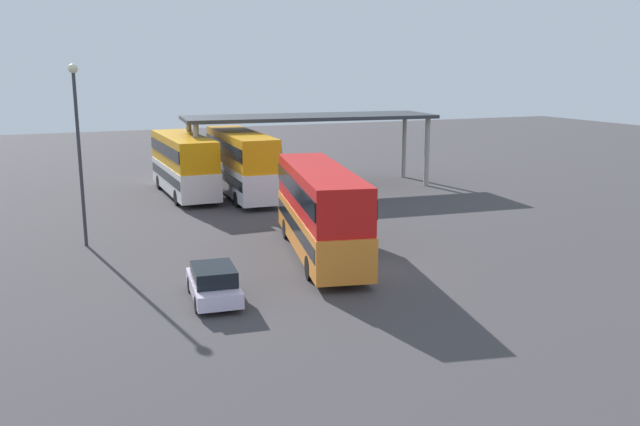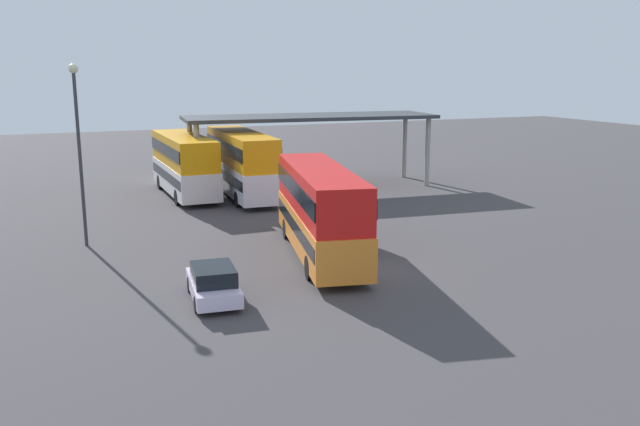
% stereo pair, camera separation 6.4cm
% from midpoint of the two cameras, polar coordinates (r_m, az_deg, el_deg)
% --- Properties ---
extents(ground_plane, '(140.00, 140.00, 0.00)m').
position_cam_midpoint_polar(ground_plane, '(28.49, 3.78, -5.06)').
color(ground_plane, '#413E40').
extents(double_decker_main, '(4.65, 11.29, 4.05)m').
position_cam_midpoint_polar(double_decker_main, '(30.39, -0.06, 0.42)').
color(double_decker_main, orange).
rests_on(double_decker_main, ground_plane).
extents(parked_hatchback, '(2.01, 3.94, 1.35)m').
position_cam_midpoint_polar(parked_hatchback, '(25.22, -9.11, -5.92)').
color(parked_hatchback, silver).
rests_on(parked_hatchback, ground_plane).
extents(double_decker_near_canopy, '(2.65, 10.09, 4.04)m').
position_cam_midpoint_polar(double_decker_near_canopy, '(45.80, -11.55, 4.21)').
color(double_decker_near_canopy, white).
rests_on(double_decker_near_canopy, ground_plane).
extents(double_decker_mid_row, '(2.96, 11.19, 4.28)m').
position_cam_midpoint_polar(double_decker_mid_row, '(44.91, -6.79, 4.38)').
color(double_decker_mid_row, white).
rests_on(double_decker_mid_row, ground_plane).
extents(depot_canopy, '(18.13, 6.89, 5.15)m').
position_cam_midpoint_polar(depot_canopy, '(47.88, -0.92, 7.87)').
color(depot_canopy, '#33353A').
rests_on(depot_canopy, ground_plane).
extents(lamppost_tall, '(0.44, 0.44, 8.64)m').
position_cam_midpoint_polar(lamppost_tall, '(33.59, -19.94, 6.24)').
color(lamppost_tall, '#33353A').
rests_on(lamppost_tall, ground_plane).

